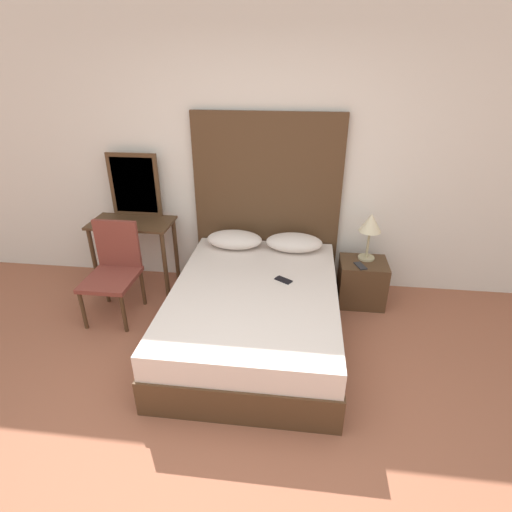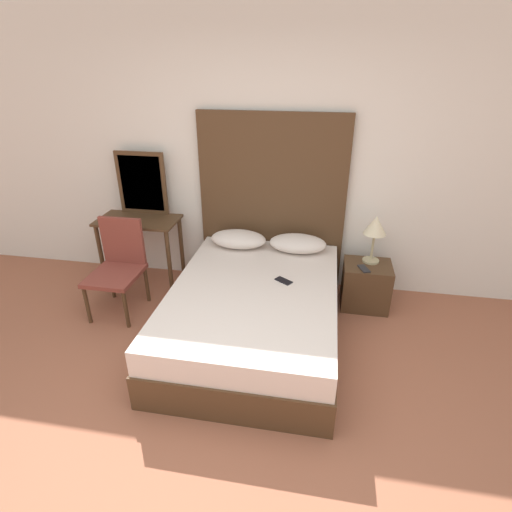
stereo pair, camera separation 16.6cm
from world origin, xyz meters
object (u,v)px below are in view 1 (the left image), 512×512
object	(u,v)px
phone_on_bed	(283,280)
bed	(255,313)
nightstand	(362,282)
vanity_desk	(133,235)
table_lamp	(371,225)
chair	(114,266)
phone_on_nightstand	(360,266)

from	to	relation	value
phone_on_bed	bed	bearing A→B (deg)	-147.10
bed	phone_on_bed	size ratio (longest dim) A/B	11.89
nightstand	vanity_desk	size ratio (longest dim) A/B	0.55
nightstand	table_lamp	size ratio (longest dim) A/B	0.96
nightstand	table_lamp	distance (m)	0.59
table_lamp	chair	distance (m)	2.45
vanity_desk	chair	distance (m)	0.49
vanity_desk	table_lamp	bearing A→B (deg)	0.79
phone_on_nightstand	bed	bearing A→B (deg)	-147.71
bed	table_lamp	distance (m)	1.39
nightstand	phone_on_nightstand	xyz separation A→B (m)	(-0.05, -0.10, 0.23)
phone_on_bed	table_lamp	size ratio (longest dim) A/B	0.35
bed	phone_on_nightstand	xyz separation A→B (m)	(0.94, 0.59, 0.21)
phone_on_bed	table_lamp	bearing A→B (deg)	38.25
table_lamp	chair	size ratio (longest dim) A/B	0.53
bed	vanity_desk	xyz separation A→B (m)	(-1.35, 0.73, 0.34)
bed	chair	size ratio (longest dim) A/B	2.19
nightstand	vanity_desk	world-z (taller)	vanity_desk
phone_on_bed	chair	world-z (taller)	chair
vanity_desk	chair	bearing A→B (deg)	-90.94
bed	nightstand	bearing A→B (deg)	34.87
nightstand	chair	distance (m)	2.40
phone_on_bed	table_lamp	world-z (taller)	table_lamp
table_lamp	phone_on_bed	bearing A→B (deg)	-141.75
phone_on_nightstand	chair	size ratio (longest dim) A/B	0.19
table_lamp	chair	world-z (taller)	table_lamp
phone_on_bed	phone_on_nightstand	bearing A→B (deg)	32.09
phone_on_bed	table_lamp	distance (m)	1.04
nightstand	phone_on_nightstand	size ratio (longest dim) A/B	2.74
chair	nightstand	bearing A→B (deg)	10.52
nightstand	chair	xyz separation A→B (m)	(-2.35, -0.44, 0.26)
table_lamp	bed	bearing A→B (deg)	-142.92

